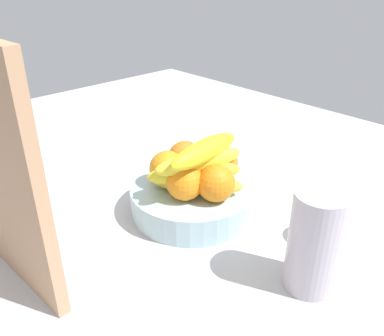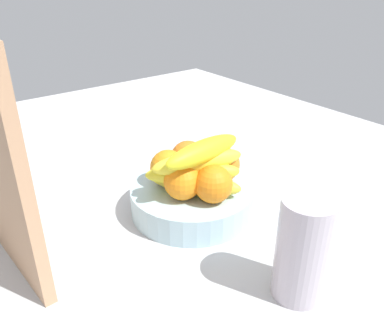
% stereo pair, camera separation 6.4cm
% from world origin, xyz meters
% --- Properties ---
extents(ground_plane, '(1.80, 1.40, 0.03)m').
position_xyz_m(ground_plane, '(0.00, 0.00, -0.01)').
color(ground_plane, '#B7B8BA').
extents(fruit_bowl, '(0.23, 0.23, 0.05)m').
position_xyz_m(fruit_bowl, '(-0.01, 0.03, 0.03)').
color(fruit_bowl, '#A8CCD9').
rests_on(fruit_bowl, ground_plane).
extents(orange_front_left, '(0.07, 0.07, 0.07)m').
position_xyz_m(orange_front_left, '(0.04, 0.00, 0.09)').
color(orange_front_left, orange).
rests_on(orange_front_left, fruit_bowl).
extents(orange_front_right, '(0.07, 0.07, 0.07)m').
position_xyz_m(orange_front_right, '(0.03, 0.05, 0.09)').
color(orange_front_right, orange).
rests_on(orange_front_right, fruit_bowl).
extents(orange_center, '(0.07, 0.07, 0.07)m').
position_xyz_m(orange_center, '(-0.03, 0.06, 0.09)').
color(orange_center, orange).
rests_on(orange_center, fruit_bowl).
extents(orange_back_left, '(0.07, 0.07, 0.07)m').
position_xyz_m(orange_back_left, '(-0.07, 0.03, 0.09)').
color(orange_back_left, orange).
rests_on(orange_back_left, fruit_bowl).
extents(orange_back_right, '(0.07, 0.07, 0.07)m').
position_xyz_m(orange_back_right, '(-0.02, -0.03, 0.09)').
color(orange_back_right, orange).
rests_on(orange_back_right, fruit_bowl).
extents(banana_bunch, '(0.16, 0.18, 0.11)m').
position_xyz_m(banana_bunch, '(-0.03, 0.03, 0.11)').
color(banana_bunch, yellow).
rests_on(banana_bunch, fruit_bowl).
extents(thermos_tumbler, '(0.08, 0.08, 0.16)m').
position_xyz_m(thermos_tumbler, '(-0.27, 0.04, 0.08)').
color(thermos_tumbler, '#BCB2BE').
rests_on(thermos_tumbler, ground_plane).
extents(jar_lid, '(0.06, 0.06, 0.02)m').
position_xyz_m(jar_lid, '(-0.21, -0.06, 0.01)').
color(jar_lid, silver).
rests_on(jar_lid, ground_plane).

